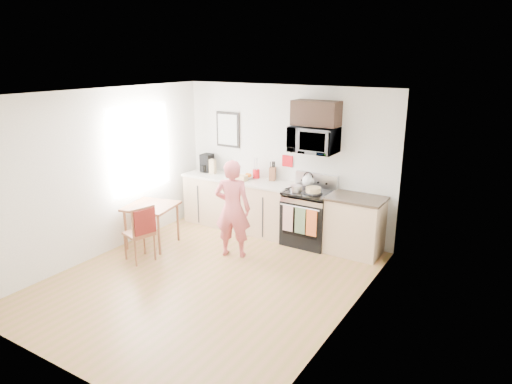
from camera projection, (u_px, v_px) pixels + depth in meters
The scene contains 28 objects.
floor at pixel (208, 280), 6.47m from camera, with size 4.60×4.60×0.00m, color olive.
back_wall at pixel (285, 161), 7.98m from camera, with size 4.00×0.04×2.60m, color beige.
front_wall at pixel (52, 253), 4.22m from camera, with size 4.00×0.04×2.60m, color beige.
left_wall at pixel (103, 173), 7.10m from camera, with size 0.04×4.60×2.60m, color beige.
right_wall at pixel (347, 219), 5.10m from camera, with size 0.04×4.60×2.60m, color beige.
ceiling at pixel (201, 94), 5.73m from camera, with size 4.00×4.60×0.04m, color white.
window at pixel (141, 149), 7.67m from camera, with size 0.06×1.40×1.50m.
cabinet_left at pixel (238, 204), 8.38m from camera, with size 2.10×0.60×0.90m, color #D4B187.
countertop_left at pixel (238, 179), 8.24m from camera, with size 2.14×0.64×0.04m, color #EDE4CC.
cabinet_right at pixel (355, 226), 7.26m from camera, with size 0.84×0.60×0.90m, color #D4B187.
countertop_right at pixel (357, 198), 7.13m from camera, with size 0.88×0.64×0.04m, color black.
range at pixel (308, 219), 7.65m from camera, with size 0.76×0.70×1.16m.
microwave at pixel (314, 140), 7.35m from camera, with size 0.76×0.51×0.42m, color silver.
upper_cabinet at pixel (316, 113), 7.27m from camera, with size 0.76×0.35×0.40m, color black.
wall_art at pixel (228, 130), 8.43m from camera, with size 0.50×0.04×0.65m.
wall_trivet at pixel (287, 161), 7.94m from camera, with size 0.20×0.02×0.20m, color #AE0E17.
person at pixel (233, 209), 7.07m from camera, with size 0.57×0.37×1.56m, color #C73638.
dining_table at pixel (151, 210), 7.52m from camera, with size 0.78×0.78×0.70m.
chair at pixel (142, 227), 6.86m from camera, with size 0.51×0.48×0.91m.
knife_block at pixel (273, 174), 8.07m from camera, with size 0.11×0.15×0.23m, color brown.
utensil_crock at pixel (256, 170), 8.19m from camera, with size 0.13×0.13×0.38m.
fruit_bowl at pixel (248, 177), 8.19m from camera, with size 0.24×0.24×0.09m.
milk_carton at pixel (213, 167), 8.51m from camera, with size 0.10×0.10×0.27m, color tan.
coffee_maker at pixel (207, 163), 8.66m from camera, with size 0.20×0.29×0.34m.
bread_bag at pixel (239, 178), 8.06m from camera, with size 0.28×0.13×0.10m, color tan.
cake at pixel (313, 190), 7.36m from camera, with size 0.30×0.30×0.10m.
kettle at pixel (308, 180), 7.72m from camera, with size 0.20×0.20×0.26m.
pot at pixel (296, 189), 7.45m from camera, with size 0.20×0.34×0.10m.
Camera 1 is at (3.64, -4.62, 3.05)m, focal length 32.00 mm.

